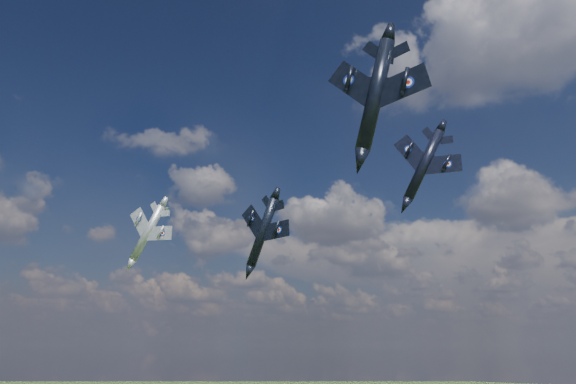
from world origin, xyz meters
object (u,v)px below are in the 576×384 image
Objects in this scene: jet_right_navy at (375,95)px; jet_high_navy at (424,165)px; jet_lead_navy at (263,232)px; jet_left_silver at (148,233)px.

jet_right_navy is 33.90m from jet_high_navy.
jet_high_navy is (19.51, 12.48, 9.64)m from jet_lead_navy.
jet_right_navy is at bearing -35.85° from jet_left_silver.
jet_right_navy is (27.86, -20.15, 5.80)m from jet_lead_navy.
jet_left_silver is (-52.99, 20.98, -2.89)m from jet_right_navy.
jet_high_navy is at bearing 35.38° from jet_lead_navy.
jet_lead_navy is 0.92× the size of jet_high_navy.
jet_lead_navy is 25.31m from jet_left_silver.
jet_high_navy reaches higher than jet_right_navy.
jet_high_navy reaches higher than jet_lead_navy.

